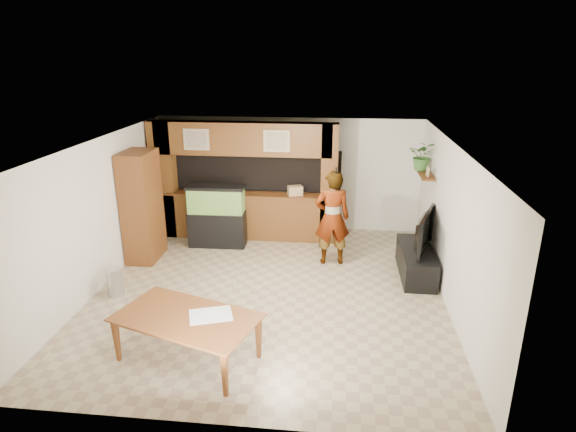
# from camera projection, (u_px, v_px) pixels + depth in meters

# --- Properties ---
(floor) EXTENTS (6.50, 6.50, 0.00)m
(floor) POSITION_uv_depth(u_px,v_px,m) (269.00, 290.00, 8.51)
(floor) COLOR tan
(floor) RESTS_ON ground
(ceiling) EXTENTS (6.50, 6.50, 0.00)m
(ceiling) POSITION_uv_depth(u_px,v_px,m) (267.00, 145.00, 7.66)
(ceiling) COLOR white
(ceiling) RESTS_ON wall_back
(wall_back) EXTENTS (6.00, 0.00, 6.00)m
(wall_back) POSITION_uv_depth(u_px,v_px,m) (289.00, 174.00, 11.14)
(wall_back) COLOR silver
(wall_back) RESTS_ON floor
(wall_left) EXTENTS (0.00, 6.50, 6.50)m
(wall_left) POSITION_uv_depth(u_px,v_px,m) (99.00, 215.00, 8.39)
(wall_left) COLOR silver
(wall_left) RESTS_ON floor
(wall_right) EXTENTS (0.00, 6.50, 6.50)m
(wall_right) POSITION_uv_depth(u_px,v_px,m) (452.00, 228.00, 7.78)
(wall_right) COLOR silver
(wall_right) RESTS_ON floor
(partition) EXTENTS (4.20, 0.99, 2.60)m
(partition) POSITION_uv_depth(u_px,v_px,m) (244.00, 179.00, 10.65)
(partition) COLOR brown
(partition) RESTS_ON floor
(wall_clock) EXTENTS (0.05, 0.25, 0.25)m
(wall_clock) POSITION_uv_depth(u_px,v_px,m) (121.00, 168.00, 9.13)
(wall_clock) COLOR black
(wall_clock) RESTS_ON wall_left
(wall_shelf) EXTENTS (0.25, 0.90, 0.04)m
(wall_shelf) POSITION_uv_depth(u_px,v_px,m) (425.00, 174.00, 9.49)
(wall_shelf) COLOR brown
(wall_shelf) RESTS_ON wall_right
(pantry_cabinet) EXTENTS (0.55, 0.90, 2.20)m
(pantry_cabinet) POSITION_uv_depth(u_px,v_px,m) (142.00, 206.00, 9.50)
(pantry_cabinet) COLOR brown
(pantry_cabinet) RESTS_ON floor
(trash_can) EXTENTS (0.27, 0.27, 0.50)m
(trash_can) POSITION_uv_depth(u_px,v_px,m) (115.00, 282.00, 8.28)
(trash_can) COLOR #B2B2B7
(trash_can) RESTS_ON floor
(aquarium) EXTENTS (1.21, 0.45, 1.34)m
(aquarium) POSITION_uv_depth(u_px,v_px,m) (217.00, 217.00, 10.27)
(aquarium) COLOR black
(aquarium) RESTS_ON floor
(tv_stand) EXTENTS (0.58, 1.57, 0.52)m
(tv_stand) POSITION_uv_depth(u_px,v_px,m) (416.00, 262.00, 9.03)
(tv_stand) COLOR black
(tv_stand) RESTS_ON floor
(television) EXTENTS (0.57, 1.25, 0.73)m
(television) POSITION_uv_depth(u_px,v_px,m) (419.00, 231.00, 8.83)
(television) COLOR black
(television) RESTS_ON tv_stand
(photo_frame) EXTENTS (0.04, 0.14, 0.19)m
(photo_frame) POSITION_uv_depth(u_px,v_px,m) (428.00, 172.00, 9.25)
(photo_frame) COLOR tan
(photo_frame) RESTS_ON wall_shelf
(potted_plant) EXTENTS (0.65, 0.60, 0.59)m
(potted_plant) POSITION_uv_depth(u_px,v_px,m) (423.00, 156.00, 9.64)
(potted_plant) COLOR #396F2C
(potted_plant) RESTS_ON wall_shelf
(person) EXTENTS (0.75, 0.55, 1.89)m
(person) POSITION_uv_depth(u_px,v_px,m) (332.00, 218.00, 9.33)
(person) COLOR olive
(person) RESTS_ON floor
(microphone) EXTENTS (0.03, 0.10, 0.15)m
(microphone) POSITION_uv_depth(u_px,v_px,m) (336.00, 170.00, 8.85)
(microphone) COLOR black
(microphone) RESTS_ON person
(dining_table) EXTENTS (2.13, 1.61, 0.67)m
(dining_table) POSITION_uv_depth(u_px,v_px,m) (186.00, 339.00, 6.49)
(dining_table) COLOR brown
(dining_table) RESTS_ON floor
(newspaper_a) EXTENTS (0.66, 0.57, 0.01)m
(newspaper_a) POSITION_uv_depth(u_px,v_px,m) (211.00, 315.00, 6.44)
(newspaper_a) COLOR silver
(newspaper_a) RESTS_ON dining_table
(counter_box) EXTENTS (0.35, 0.29, 0.20)m
(counter_box) POSITION_uv_depth(u_px,v_px,m) (295.00, 191.00, 10.41)
(counter_box) COLOR tan
(counter_box) RESTS_ON partition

